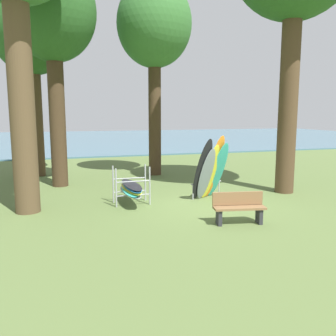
# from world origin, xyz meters

# --- Properties ---
(ground_plane) EXTENTS (80.00, 80.00, 0.00)m
(ground_plane) POSITION_xyz_m (0.00, 0.00, 0.00)
(ground_plane) COLOR #566B38
(lake_water) EXTENTS (80.00, 36.00, 0.10)m
(lake_water) POSITION_xyz_m (0.00, 31.83, 0.05)
(lake_water) COLOR #477084
(lake_water) RESTS_ON ground
(tree_mid_behind) EXTENTS (3.46, 3.46, 9.05)m
(tree_mid_behind) POSITION_xyz_m (-0.08, 6.20, 6.88)
(tree_mid_behind) COLOR #42301E
(tree_mid_behind) RESTS_ON ground
(tree_far_left_back) EXTENTS (3.74, 3.74, 9.00)m
(tree_far_left_back) POSITION_xyz_m (-5.48, 7.54, 6.73)
(tree_far_left_back) COLOR #4C3823
(tree_far_left_back) RESTS_ON ground
(tree_far_right_back) EXTENTS (3.35, 3.35, 8.80)m
(tree_far_right_back) POSITION_xyz_m (-4.56, 4.70, 6.67)
(tree_far_right_back) COLOR #42301E
(tree_far_right_back) RESTS_ON ground
(leaning_board_pile) EXTENTS (1.38, 1.21, 2.25)m
(leaning_board_pile) POSITION_xyz_m (0.34, 0.63, 1.02)
(leaning_board_pile) COLOR black
(leaning_board_pile) RESTS_ON ground
(board_storage_rack) EXTENTS (1.15, 2.13, 1.25)m
(board_storage_rack) POSITION_xyz_m (-2.36, 0.93, 0.52)
(board_storage_rack) COLOR #9EA0A5
(board_storage_rack) RESTS_ON ground
(park_bench) EXTENTS (1.45, 0.66, 0.85)m
(park_bench) POSITION_xyz_m (-0.02, -2.07, 0.45)
(park_bench) COLOR #2D2D33
(park_bench) RESTS_ON ground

